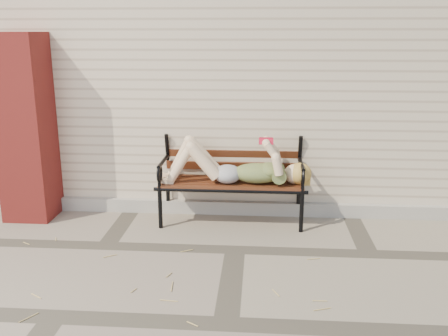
{
  "coord_description": "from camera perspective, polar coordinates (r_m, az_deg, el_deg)",
  "views": [
    {
      "loc": [
        0.22,
        -4.36,
        2.0
      ],
      "look_at": [
        -0.15,
        0.58,
        0.64
      ],
      "focal_mm": 40.0,
      "sensor_mm": 36.0,
      "label": 1
    }
  ],
  "objects": [
    {
      "name": "reading_woman",
      "position": [
        5.23,
        1.0,
        0.26
      ],
      "size": [
        1.57,
        0.36,
        0.49
      ],
      "color": "#092C42",
      "rests_on": "ground"
    },
    {
      "name": "ground",
      "position": [
        4.8,
        1.28,
        -9.33
      ],
      "size": [
        80.0,
        80.0,
        0.0
      ],
      "primitive_type": "plane",
      "color": "gray",
      "rests_on": "ground"
    },
    {
      "name": "house_wall",
      "position": [
        7.37,
        2.59,
        11.4
      ],
      "size": [
        8.0,
        4.0,
        3.0
      ],
      "primitive_type": "cube",
      "color": "beige",
      "rests_on": "ground"
    },
    {
      "name": "garden_bench",
      "position": [
        5.37,
        0.94,
        0.25
      ],
      "size": [
        1.67,
        0.66,
        1.08
      ],
      "color": "black",
      "rests_on": "ground"
    },
    {
      "name": "brick_pillar",
      "position": [
        5.78,
        -21.73,
        4.26
      ],
      "size": [
        0.5,
        0.5,
        2.0
      ],
      "primitive_type": "cube",
      "color": "#A92A26",
      "rests_on": "ground"
    },
    {
      "name": "foundation_strip",
      "position": [
        5.67,
        1.8,
        -4.56
      ],
      "size": [
        8.0,
        0.1,
        0.15
      ],
      "primitive_type": "cube",
      "color": "gray",
      "rests_on": "ground"
    },
    {
      "name": "straw_scatter",
      "position": [
        4.62,
        -7.05,
        -10.35
      ],
      "size": [
        2.97,
        1.72,
        0.01
      ],
      "color": "tan",
      "rests_on": "ground"
    }
  ]
}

